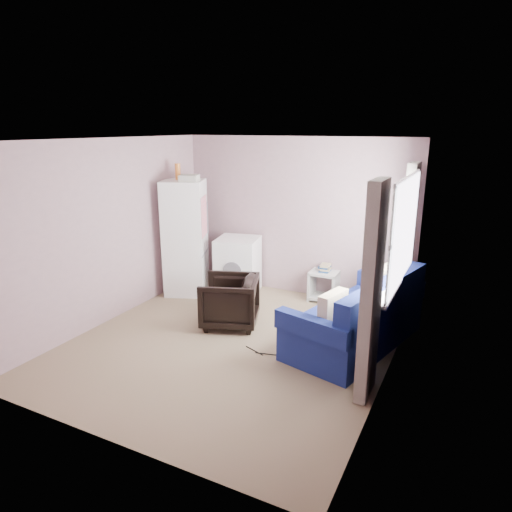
{
  "coord_description": "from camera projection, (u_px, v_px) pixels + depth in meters",
  "views": [
    {
      "loc": [
        2.62,
        -4.56,
        2.65
      ],
      "look_at": [
        0.05,
        0.6,
        1.0
      ],
      "focal_mm": 32.0,
      "sensor_mm": 36.0,
      "label": 1
    }
  ],
  "objects": [
    {
      "name": "floor_cables",
      "position": [
        261.0,
        352.0,
        5.52
      ],
      "size": [
        0.48,
        0.13,
        0.01
      ],
      "rotation": [
        0.0,
        0.0,
        -0.04
      ],
      "color": "black",
      "rests_on": "ground"
    },
    {
      "name": "fridge",
      "position": [
        185.0,
        237.0,
        7.3
      ],
      "size": [
        0.83,
        0.82,
        2.09
      ],
      "rotation": [
        0.0,
        0.0,
        0.39
      ],
      "color": "white",
      "rests_on": "ground"
    },
    {
      "name": "side_table",
      "position": [
        324.0,
        283.0,
        7.14
      ],
      "size": [
        0.44,
        0.44,
        0.59
      ],
      "rotation": [
        0.0,
        0.0,
        0.02
      ],
      "color": "#BAB9B5",
      "rests_on": "ground"
    },
    {
      "name": "sofa",
      "position": [
        359.0,
        320.0,
        5.64
      ],
      "size": [
        1.41,
        2.22,
        0.92
      ],
      "rotation": [
        0.0,
        0.0,
        -0.25
      ],
      "color": "navy",
      "rests_on": "ground"
    },
    {
      "name": "room",
      "position": [
        232.0,
        248.0,
        5.42
      ],
      "size": [
        3.84,
        4.24,
        2.54
      ],
      "color": "#907A5E",
      "rests_on": "ground"
    },
    {
      "name": "window_dressing",
      "position": [
        393.0,
        263.0,
        5.3
      ],
      "size": [
        0.17,
        2.62,
        2.18
      ],
      "color": "white",
      "rests_on": "ground"
    },
    {
      "name": "armchair",
      "position": [
        229.0,
        299.0,
        6.21
      ],
      "size": [
        0.9,
        0.93,
        0.76
      ],
      "primitive_type": "imported",
      "rotation": [
        0.0,
        0.0,
        -1.22
      ],
      "color": "black",
      "rests_on": "ground"
    },
    {
      "name": "washing_machine",
      "position": [
        238.0,
        264.0,
        7.41
      ],
      "size": [
        0.77,
        0.77,
        0.91
      ],
      "rotation": [
        0.0,
        0.0,
        0.22
      ],
      "color": "white",
      "rests_on": "ground"
    }
  ]
}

